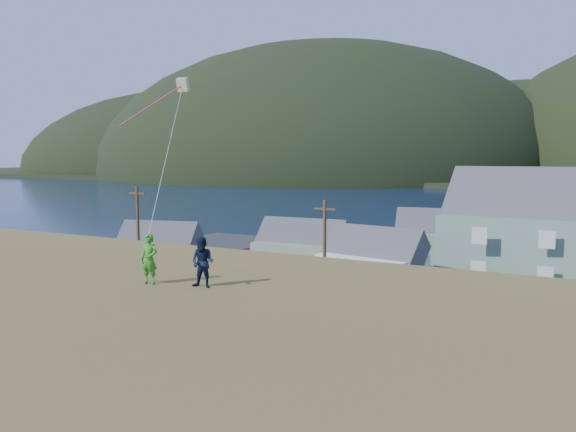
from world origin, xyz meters
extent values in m
plane|color=#0A1638|center=(0.00, 0.00, 0.00)|extent=(900.00, 900.00, 0.00)
cube|color=#4C3D19|center=(0.00, -2.00, 0.05)|extent=(110.00, 8.00, 0.10)
cube|color=#28282B|center=(0.00, 17.00, 0.06)|extent=(72.00, 36.00, 0.12)
cube|color=gray|center=(-6.00, 40.00, 0.45)|extent=(26.00, 14.00, 0.90)
cube|color=black|center=(0.00, 330.00, 1.00)|extent=(900.00, 320.00, 2.00)
ellipsoid|color=black|center=(-220.00, 280.00, 2.00)|extent=(240.00, 216.00, 108.00)
ellipsoid|color=black|center=(-120.00, 260.00, 2.00)|extent=(260.00, 234.00, 143.00)
ellipsoid|color=black|center=(-20.00, 300.00, 2.00)|extent=(200.00, 180.00, 100.00)
cube|color=#327669|center=(-24.38, 8.45, 1.49)|extent=(8.41, 7.08, 2.74)
cube|color=#47474C|center=(-24.38, 8.45, 3.59)|extent=(8.86, 7.06, 5.33)
cube|color=gray|center=(-12.27, 15.32, 1.59)|extent=(8.50, 5.86, 2.94)
cube|color=#47474C|center=(-12.27, 15.32, 3.80)|extent=(8.99, 5.73, 5.36)
cube|color=white|center=(-3.40, 10.75, 1.68)|extent=(8.63, 6.83, 3.11)
cube|color=#47474C|center=(-3.40, 10.75, 4.01)|extent=(9.11, 6.81, 5.46)
cube|color=slate|center=(-1.04, 27.41, 1.69)|extent=(10.72, 7.53, 3.15)
cube|color=#47474C|center=(-1.04, 27.41, 4.15)|extent=(11.20, 7.56, 5.85)
cylinder|color=#47331E|center=(-20.37, 1.50, 4.53)|extent=(0.24, 0.24, 8.81)
cylinder|color=#47331E|center=(-3.67, 1.50, 4.24)|extent=(0.24, 0.24, 8.24)
imported|color=navy|center=(3.98, 23.42, 0.89)|extent=(1.89, 4.76, 1.54)
imported|color=navy|center=(-1.19, 16.59, 0.82)|extent=(2.20, 4.30, 1.40)
imported|color=#B11539|center=(-20.16, 18.48, 0.79)|extent=(1.68, 3.99, 1.35)
imported|color=slate|center=(-18.44, 23.78, 0.84)|extent=(2.04, 4.50, 1.43)
imported|color=white|center=(-9.94, 23.59, 0.77)|extent=(1.86, 4.48, 1.30)
imported|color=black|center=(-4.36, 25.25, 0.80)|extent=(2.09, 4.14, 1.35)
imported|color=black|center=(-5.74, 19.02, 0.83)|extent=(2.27, 4.98, 1.41)
imported|color=maroon|center=(-11.48, 22.96, 0.78)|extent=(2.42, 4.87, 1.33)
imported|color=silver|center=(-8.69, 16.96, 0.87)|extent=(3.17, 5.70, 1.51)
imported|color=#358B26|center=(-0.48, -19.58, 8.01)|extent=(0.63, 0.45, 1.61)
imported|color=#121931|center=(1.32, -19.18, 7.99)|extent=(0.84, 0.69, 1.59)
cube|color=beige|center=(-3.43, -13.94, 14.30)|extent=(0.53, 0.50, 0.60)
cylinder|color=#E23B6F|center=(-4.03, -15.19, 13.40)|extent=(0.06, 0.06, 3.31)
cylinder|color=white|center=(-1.95, -16.76, 11.56)|extent=(0.02, 0.02, 8.40)
camera|label=1|loc=(11.66, -33.21, 11.25)|focal=35.00mm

